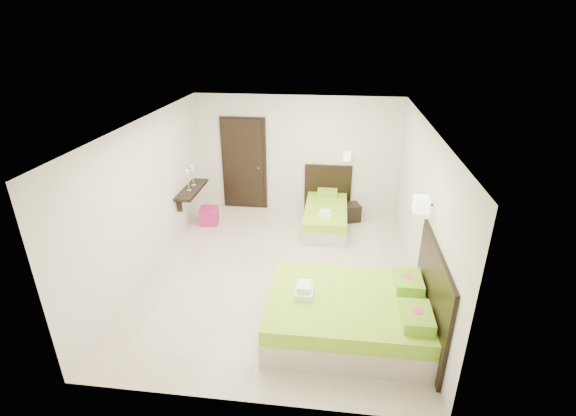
# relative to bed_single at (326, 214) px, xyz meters

# --- Properties ---
(floor) EXTENTS (5.50, 5.50, 0.00)m
(floor) POSITION_rel_bed_single_xyz_m (-0.71, -1.95, -0.27)
(floor) COLOR beige
(floor) RESTS_ON ground
(bed_single) EXTENTS (1.05, 1.75, 1.45)m
(bed_single) POSITION_rel_bed_single_xyz_m (0.00, 0.00, 0.00)
(bed_single) COLOR #BDB2A1
(bed_single) RESTS_ON ground
(bed_double) EXTENTS (2.21, 1.88, 1.82)m
(bed_double) POSITION_rel_bed_single_xyz_m (0.52, -3.35, 0.06)
(bed_double) COLOR #BDB2A1
(bed_double) RESTS_ON ground
(nightstand) EXTENTS (0.52, 0.49, 0.37)m
(nightstand) POSITION_rel_bed_single_xyz_m (0.51, 0.31, -0.08)
(nightstand) COLOR black
(nightstand) RESTS_ON ground
(ottoman) EXTENTS (0.41, 0.41, 0.37)m
(ottoman) POSITION_rel_bed_single_xyz_m (-2.50, -0.24, -0.08)
(ottoman) COLOR #A01557
(ottoman) RESTS_ON ground
(door) EXTENTS (1.02, 0.15, 2.14)m
(door) POSITION_rel_bed_single_xyz_m (-1.91, 0.75, 0.78)
(door) COLOR black
(door) RESTS_ON ground
(console_shelf) EXTENTS (0.35, 1.20, 0.78)m
(console_shelf) POSITION_rel_bed_single_xyz_m (-2.80, -0.35, 0.55)
(console_shelf) COLOR black
(console_shelf) RESTS_ON ground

